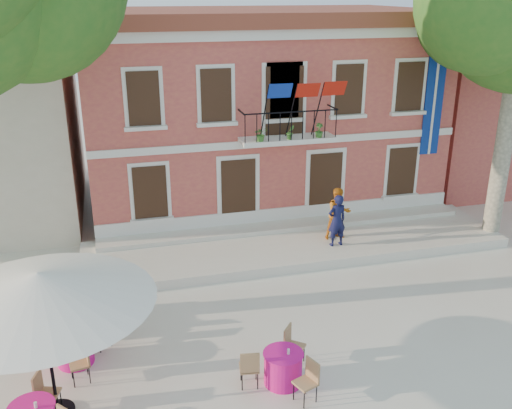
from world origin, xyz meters
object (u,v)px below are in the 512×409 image
object	(u,v)px
patio_umbrella	(39,288)
cafe_table_4	(283,366)
cafe_table_3	(66,316)
pedestrian_navy	(337,220)
cafe_table_0	(74,347)
pedestrian_orange	(338,214)

from	to	relation	value
patio_umbrella	cafe_table_4	world-z (taller)	patio_umbrella
patio_umbrella	cafe_table_3	bearing A→B (deg)	88.90
pedestrian_navy	cafe_table_0	bearing A→B (deg)	18.38
pedestrian_navy	patio_umbrella	bearing A→B (deg)	26.20
cafe_table_0	cafe_table_3	world-z (taller)	same
cafe_table_3	cafe_table_4	distance (m)	5.79
pedestrian_navy	pedestrian_orange	size ratio (longest dim) A/B	0.98
patio_umbrella	cafe_table_4	xyz separation A→B (m)	(4.78, -0.25, -2.49)
pedestrian_navy	cafe_table_0	xyz separation A→B (m)	(-8.12, -3.96, -0.75)
cafe_table_0	cafe_table_4	size ratio (longest dim) A/B	1.00
pedestrian_orange	cafe_table_4	distance (m)	7.53
pedestrian_navy	cafe_table_3	world-z (taller)	pedestrian_navy
patio_umbrella	pedestrian_navy	xyz separation A→B (m)	(8.43, 5.65, -1.75)
pedestrian_orange	cafe_table_0	bearing A→B (deg)	-154.32
pedestrian_orange	cafe_table_4	bearing A→B (deg)	-123.77
pedestrian_navy	pedestrian_orange	bearing A→B (deg)	-125.03
pedestrian_orange	cafe_table_4	xyz separation A→B (m)	(-3.91, -6.39, -0.76)
patio_umbrella	cafe_table_3	distance (m)	3.99
patio_umbrella	cafe_table_3	xyz separation A→B (m)	(0.06, 3.11, -2.49)
pedestrian_navy	cafe_table_4	distance (m)	6.98
patio_umbrella	cafe_table_0	world-z (taller)	patio_umbrella
pedestrian_navy	cafe_table_3	distance (m)	8.78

